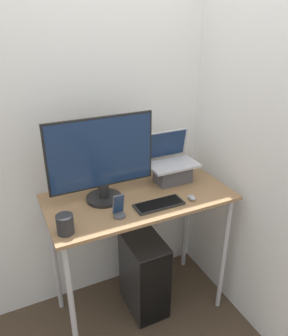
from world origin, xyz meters
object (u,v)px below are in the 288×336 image
(monitor, at_px, (102,161))
(cell_phone, at_px, (119,210))
(keyboard, at_px, (159,204))
(computer_tower, at_px, (144,274))
(mouse, at_px, (192,198))
(laptop, at_px, (172,168))

(monitor, relative_size, cell_phone, 4.56)
(keyboard, xyz_separation_m, computer_tower, (-0.03, 0.15, -0.65))
(mouse, xyz_separation_m, cell_phone, (-0.46, 0.02, 0.03))
(keyboard, distance_m, mouse, 0.21)
(laptop, xyz_separation_m, cell_phone, (-0.47, -0.25, -0.05))
(monitor, relative_size, mouse, 9.94)
(laptop, bearing_deg, computer_tower, -158.88)
(laptop, xyz_separation_m, mouse, (-0.01, -0.27, -0.08))
(monitor, height_order, keyboard, monitor)
(laptop, height_order, monitor, monitor)
(mouse, bearing_deg, cell_phone, 177.57)
(monitor, distance_m, cell_phone, 0.30)
(monitor, distance_m, keyboard, 0.41)
(monitor, distance_m, mouse, 0.58)
(laptop, height_order, computer_tower, laptop)
(laptop, xyz_separation_m, keyboard, (-0.22, -0.24, -0.09))
(keyboard, distance_m, cell_phone, 0.25)
(laptop, bearing_deg, cell_phone, -152.22)
(monitor, xyz_separation_m, computer_tower, (0.24, -0.06, -0.89))
(laptop, bearing_deg, mouse, -92.69)
(computer_tower, bearing_deg, cell_phone, -145.81)
(cell_phone, bearing_deg, keyboard, 1.24)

